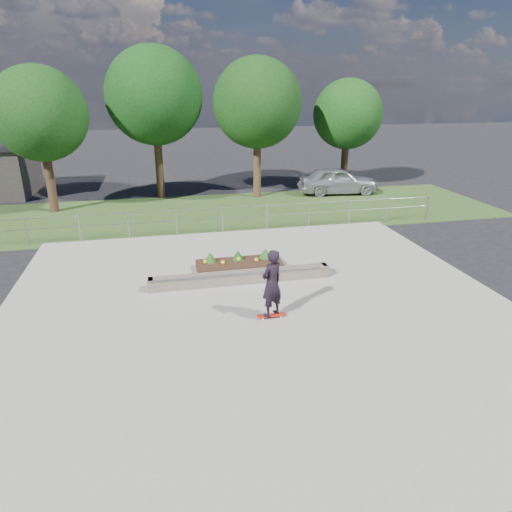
{
  "coord_description": "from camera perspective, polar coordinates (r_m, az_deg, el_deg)",
  "views": [
    {
      "loc": [
        -2.69,
        -11.73,
        6.21
      ],
      "look_at": [
        0.2,
        1.5,
        1.1
      ],
      "focal_mm": 32.0,
      "sensor_mm": 36.0,
      "label": 1
    }
  ],
  "objects": [
    {
      "name": "ground",
      "position": [
        13.54,
        0.53,
        -6.62
      ],
      "size": [
        120.0,
        120.0,
        0.0
      ],
      "primitive_type": "plane",
      "color": "black",
      "rests_on": "ground"
    },
    {
      "name": "grass_verge",
      "position": [
        23.71,
        -5.41,
        5.42
      ],
      "size": [
        30.0,
        8.0,
        0.02
      ],
      "primitive_type": "cube",
      "color": "#2A431B",
      "rests_on": "ground"
    },
    {
      "name": "concrete_slab",
      "position": [
        13.52,
        0.53,
        -6.51
      ],
      "size": [
        15.0,
        15.0,
        0.06
      ],
      "primitive_type": "cube",
      "color": "gray",
      "rests_on": "ground"
    },
    {
      "name": "fence",
      "position": [
        20.16,
        -4.22,
        4.96
      ],
      "size": [
        20.06,
        0.06,
        1.2
      ],
      "color": "gray",
      "rests_on": "ground"
    },
    {
      "name": "tree_far_left",
      "position": [
        25.33,
        -25.43,
        15.71
      ],
      "size": [
        4.55,
        4.55,
        7.15
      ],
      "color": "#321D14",
      "rests_on": "ground"
    },
    {
      "name": "tree_mid_left",
      "position": [
        26.73,
        -12.61,
        18.92
      ],
      "size": [
        5.25,
        5.25,
        8.25
      ],
      "color": "#332114",
      "rests_on": "ground"
    },
    {
      "name": "tree_mid_right",
      "position": [
        26.37,
        0.15,
        18.54
      ],
      "size": [
        4.9,
        4.9,
        7.7
      ],
      "color": "#382516",
      "rests_on": "ground"
    },
    {
      "name": "tree_far_right",
      "position": [
        29.68,
        11.38,
        16.94
      ],
      "size": [
        4.2,
        4.2,
        6.6
      ],
      "color": "#321F14",
      "rests_on": "ground"
    },
    {
      "name": "grind_ledge",
      "position": [
        15.01,
        -1.88,
        -2.66
      ],
      "size": [
        6.0,
        0.44,
        0.43
      ],
      "color": "brown",
      "rests_on": "concrete_slab"
    },
    {
      "name": "planter_bed",
      "position": [
        16.21,
        -2.13,
        -0.93
      ],
      "size": [
        3.0,
        1.2,
        0.61
      ],
      "color": "black",
      "rests_on": "concrete_slab"
    },
    {
      "name": "skateboarder",
      "position": [
        12.49,
        1.98,
        -3.47
      ],
      "size": [
        0.84,
        0.75,
        2.02
      ],
      "color": "white",
      "rests_on": "concrete_slab"
    },
    {
      "name": "parked_car",
      "position": [
        28.13,
        10.17,
        9.26
      ],
      "size": [
        4.86,
        2.34,
        1.6
      ],
      "primitive_type": "imported",
      "rotation": [
        0.0,
        0.0,
        1.47
      ],
      "color": "#9EA3A7",
      "rests_on": "ground"
    }
  ]
}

